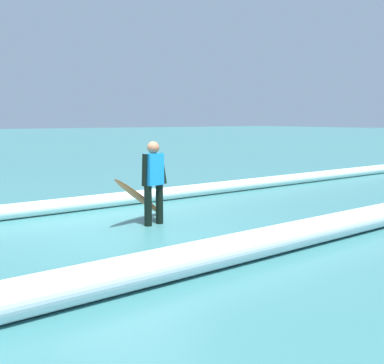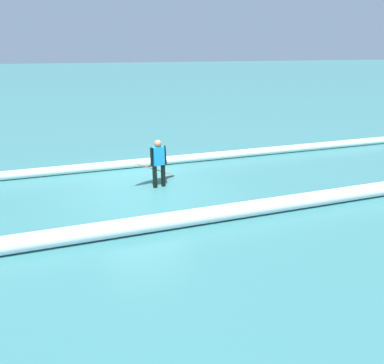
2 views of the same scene
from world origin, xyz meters
name	(u,v)px [view 1 (image 1 of 2)]	position (x,y,z in m)	size (l,w,h in m)	color
ground_plane	(128,228)	(0.00, 0.00, 0.00)	(180.81, 180.81, 0.00)	#347172
surfer	(154,178)	(-0.52, 0.03, 0.86)	(0.51, 0.28, 1.53)	black
surfboard	(139,198)	(-0.45, -0.37, 0.46)	(1.64, 1.16, 0.95)	#E55926
wave_crest_foreground	(80,204)	(0.03, -2.07, 0.15)	(0.30, 0.30, 24.90)	white
wave_crest_midground	(267,241)	(-0.74, 2.73, 0.21)	(0.41, 0.41, 14.00)	white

